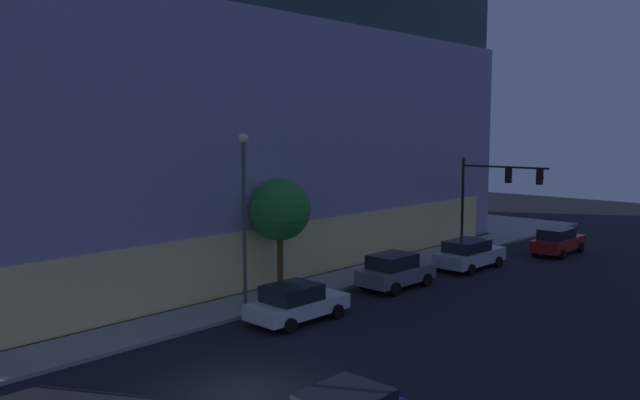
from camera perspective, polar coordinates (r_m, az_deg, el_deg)
The scene contains 9 objects.
ground_plane at distance 19.50m, azimuth -6.97°, elevation -17.00°, with size 120.00×120.00×0.00m, color black.
modern_building at distance 43.29m, azimuth -13.64°, elevation 6.97°, with size 36.62×27.86×16.79m.
traffic_light_far_corner at distance 40.17m, azimuth 15.42°, elevation 1.20°, with size 0.51×5.53×5.80m.
street_lamp_sidewalk at distance 26.90m, azimuth -6.85°, elevation 0.20°, with size 0.44×0.44×7.42m.
sidewalk_tree at distance 29.72m, azimuth -3.63°, elevation -0.91°, with size 2.91×2.91×5.29m.
car_white at distance 25.91m, azimuth -2.17°, elevation -9.18°, with size 4.31×2.18×1.54m.
car_grey at distance 31.31m, azimuth 6.74°, elevation -6.32°, with size 4.16×2.16×1.71m.
car_silver at distance 36.33m, azimuth 13.24°, elevation -4.73°, with size 4.70×2.22×1.64m.
car_red at distance 42.10m, azimuth 20.58°, elevation -3.46°, with size 4.66×2.02×1.65m.
Camera 1 is at (-11.39, -13.82, 7.72)m, focal length 35.63 mm.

